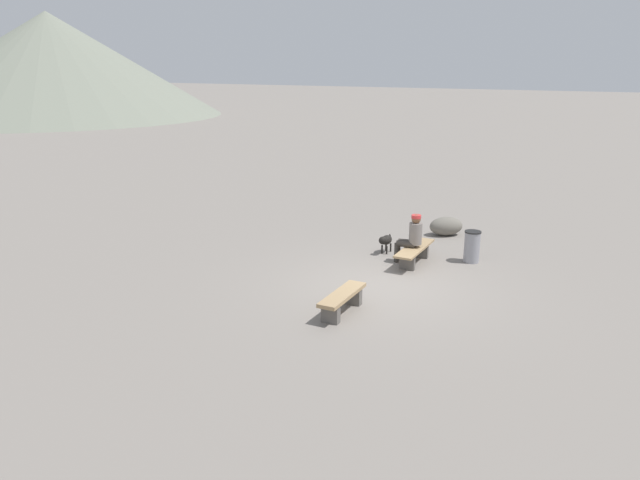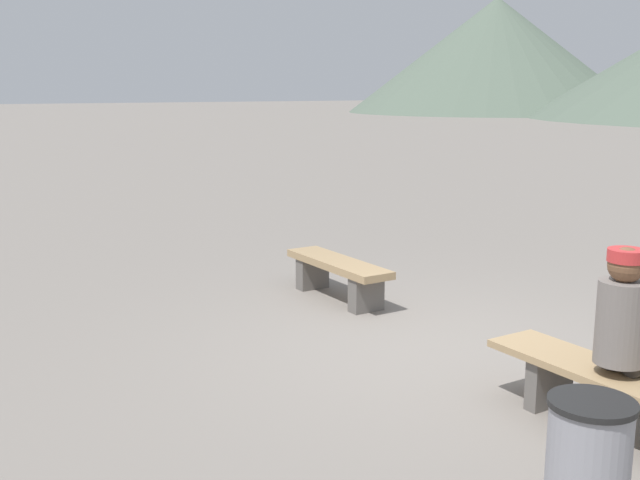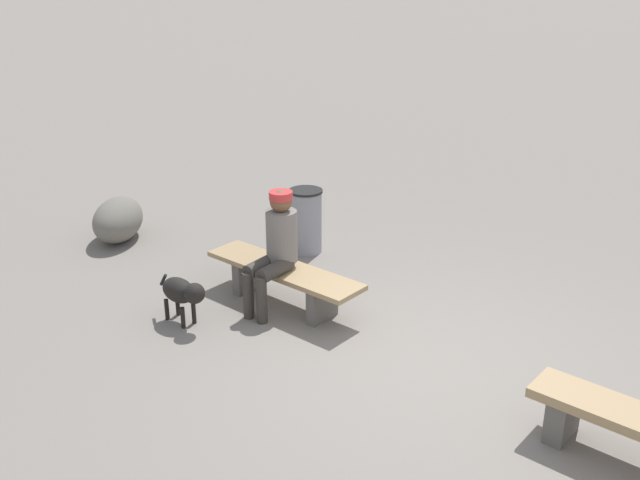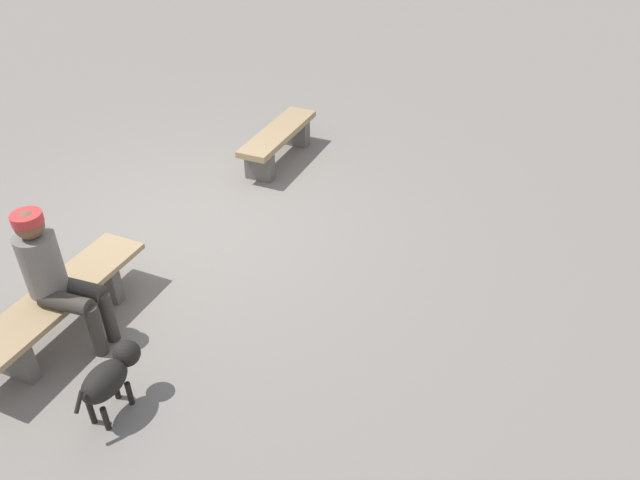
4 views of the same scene
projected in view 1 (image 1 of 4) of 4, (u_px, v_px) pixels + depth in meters
The scene contains 8 objects.
ground at pixel (384, 287), 13.59m from camera, with size 210.00×210.00×0.06m, color gray.
bench_left at pixel (342, 299), 12.03m from camera, with size 1.52×0.43×0.43m.
bench_right at pixel (414, 252), 15.01m from camera, with size 1.86×0.51×0.42m.
seated_person at pixel (412, 235), 14.95m from camera, with size 0.37×0.67×1.25m.
dog at pixel (386, 240), 15.82m from camera, with size 0.66×0.25×0.50m.
trash_bin at pixel (472, 247), 15.11m from camera, with size 0.41×0.41×0.80m.
boulder at pixel (446, 226), 17.49m from camera, with size 0.98×0.58×0.54m, color #6B665B.
distant_peak_0 at pixel (51, 64), 55.74m from camera, with size 30.61×30.61×9.30m, color gray.
Camera 1 is at (-11.82, -4.98, 4.81)m, focal length 34.02 mm.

